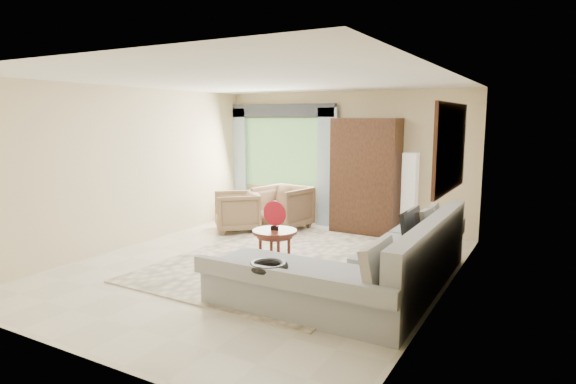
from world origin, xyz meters
The scene contains 17 objects.
ground centered at (0.00, 0.00, 0.00)m, with size 6.00×6.00×0.00m, color silver.
area_rug centered at (0.14, 0.41, 0.01)m, with size 3.00×4.00×0.02m, color beige.
sectional_sofa centered at (1.78, -0.18, 0.28)m, with size 2.30×3.46×0.90m.
tv_screen centered at (2.05, 0.35, 0.72)m, with size 0.06×0.74×0.48m, color black.
garden_hose centered at (1.00, -1.41, 0.55)m, with size 0.43×0.43×0.09m, color black.
coffee_table centered at (0.33, -0.16, 0.32)m, with size 0.60×0.60×0.60m.
red_disc centered at (0.33, -0.16, 0.83)m, with size 0.34×0.34×0.03m, color #AD1120.
armchair_left centered at (-1.58, 1.65, 0.37)m, with size 0.79×0.81×0.74m, color #937350.
armchair_right centered at (-0.92, 2.23, 0.41)m, with size 0.88×0.91×0.83m, color brown.
potted_plant centered at (-2.21, 2.40, 0.25)m, with size 0.45×0.39×0.50m, color #999999.
armoire centered at (0.55, 2.72, 1.05)m, with size 1.20×0.55×2.10m, color black.
floor_lamp centered at (1.35, 2.78, 0.75)m, with size 0.24×0.24×1.50m, color silver.
window centered at (-1.35, 2.97, 1.40)m, with size 1.80×0.04×1.40m, color #669E59.
curtain_left centered at (-2.40, 2.88, 1.15)m, with size 0.40×0.08×2.30m, color #9EB7CC.
curtain_right centered at (-0.30, 2.88, 1.15)m, with size 0.40×0.08×2.30m, color #9EB7CC.
valance centered at (-1.35, 2.90, 2.25)m, with size 2.40×0.12×0.26m, color #1E232D.
wall_mirror centered at (2.46, 0.35, 1.75)m, with size 0.05×1.70×1.05m.
Camera 1 is at (3.59, -5.58, 2.09)m, focal length 30.00 mm.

